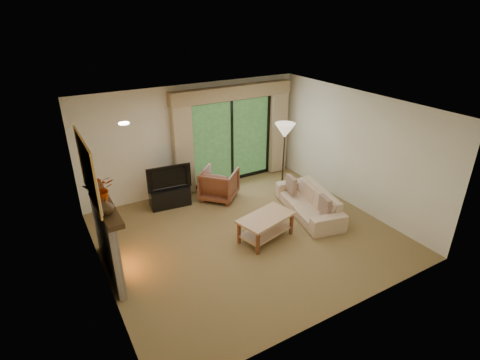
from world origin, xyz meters
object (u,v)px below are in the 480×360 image
armchair (219,184)px  sofa (309,202)px  media_console (170,196)px  coffee_table (266,227)px

armchair → sofa: bearing=176.6°
media_console → coffee_table: coffee_table is taller
media_console → armchair: size_ratio=1.11×
armchair → sofa: size_ratio=0.41×
sofa → coffee_table: sofa is taller
media_console → sofa: sofa is taller
media_console → coffee_table: size_ratio=0.81×
sofa → coffee_table: 1.40m
media_console → coffee_table: bearing=-56.7°
armchair → coffee_table: bearing=136.9°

